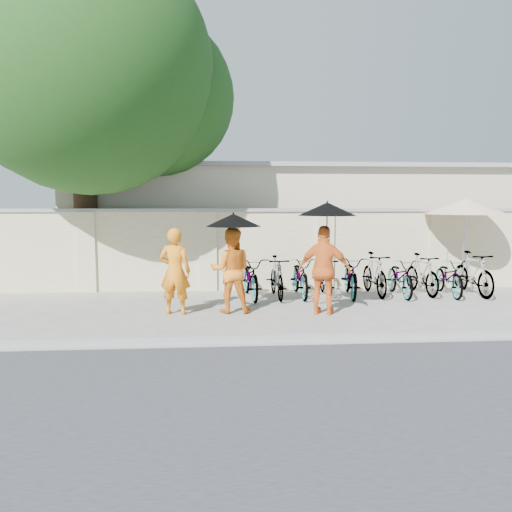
{
  "coord_description": "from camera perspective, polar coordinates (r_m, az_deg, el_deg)",
  "views": [
    {
      "loc": [
        -0.74,
        -9.53,
        2.23
      ],
      "look_at": [
        0.06,
        0.94,
        1.1
      ],
      "focal_mm": 35.0,
      "sensor_mm": 36.0,
      "label": 1
    }
  ],
  "objects": [
    {
      "name": "building_behind",
      "position": [
        16.77,
        5.06,
        3.96
      ],
      "size": [
        14.0,
        6.0,
        3.2
      ],
      "primitive_type": "cube",
      "color": "beige",
      "rests_on": "ground"
    },
    {
      "name": "patio_umbrella",
      "position": [
        13.52,
        22.83,
        5.16
      ],
      "size": [
        2.59,
        2.59,
        2.34
      ],
      "rotation": [
        0.0,
        0.0,
        -0.43
      ],
      "color": "gray",
      "rests_on": "ground"
    },
    {
      "name": "monk_center",
      "position": [
        10.11,
        -2.87,
        -1.65
      ],
      "size": [
        0.88,
        0.71,
        1.72
      ],
      "primitive_type": "imported",
      "rotation": [
        0.0,
        0.0,
        3.08
      ],
      "color": "orange",
      "rests_on": "ground"
    },
    {
      "name": "bike_6",
      "position": [
        12.41,
        16.16,
        -2.3
      ],
      "size": [
        0.67,
        1.78,
        0.92
      ],
      "primitive_type": "imported",
      "rotation": [
        0.0,
        0.0,
        -0.04
      ],
      "color": "#ACACAC",
      "rests_on": "ground"
    },
    {
      "name": "monk_right",
      "position": [
        10.01,
        7.82,
        -1.62
      ],
      "size": [
        1.13,
        0.79,
        1.78
      ],
      "primitive_type": "imported",
      "rotation": [
        0.0,
        0.0,
        2.76
      ],
      "color": "orange",
      "rests_on": "ground"
    },
    {
      "name": "bike_7",
      "position": [
        12.77,
        18.43,
        -1.99
      ],
      "size": [
        0.6,
        1.68,
        0.99
      ],
      "primitive_type": "imported",
      "rotation": [
        0.0,
        0.0,
        0.08
      ],
      "color": "#ACACAC",
      "rests_on": "ground"
    },
    {
      "name": "bike_4",
      "position": [
        12.06,
        10.81,
        -2.27
      ],
      "size": [
        0.89,
        1.93,
        0.98
      ],
      "primitive_type": "imported",
      "rotation": [
        0.0,
        0.0,
        -0.13
      ],
      "color": "#ACACAC",
      "rests_on": "ground"
    },
    {
      "name": "bike_9",
      "position": [
        13.1,
        23.57,
        -1.84
      ],
      "size": [
        0.59,
        1.78,
        1.06
      ],
      "primitive_type": "imported",
      "rotation": [
        0.0,
        0.0,
        0.05
      ],
      "color": "#ACACAC",
      "rests_on": "ground"
    },
    {
      "name": "monk_left",
      "position": [
        10.06,
        -9.25,
        -1.73
      ],
      "size": [
        0.7,
        0.53,
        1.73
      ],
      "primitive_type": "imported",
      "rotation": [
        0.0,
        0.0,
        2.94
      ],
      "color": "orange",
      "rests_on": "ground"
    },
    {
      "name": "shade_tree",
      "position": [
        13.16,
        -18.03,
        18.44
      ],
      "size": [
        6.7,
        6.2,
        8.2
      ],
      "color": "#3D281E",
      "rests_on": "ground"
    },
    {
      "name": "bike_0",
      "position": [
        11.65,
        -0.57,
        -2.47
      ],
      "size": [
        0.83,
        1.91,
        0.97
      ],
      "primitive_type": "imported",
      "rotation": [
        0.0,
        0.0,
        0.1
      ],
      "color": "#ACACAC",
      "rests_on": "ground"
    },
    {
      "name": "bike_2",
      "position": [
        11.9,
        5.13,
        -2.33
      ],
      "size": [
        0.65,
        1.84,
        0.96
      ],
      "primitive_type": "imported",
      "rotation": [
        0.0,
        0.0,
        0.01
      ],
      "color": "#ACACAC",
      "rests_on": "ground"
    },
    {
      "name": "asphalt_street",
      "position": [
        4.24,
        7.01,
        -25.57
      ],
      "size": [
        40.0,
        8.0,
        0.01
      ],
      "primitive_type": "cube",
      "color": "#46464D",
      "rests_on": "ground"
    },
    {
      "name": "parasol_center",
      "position": [
        9.94,
        -2.6,
        4.12
      ],
      "size": [
        1.1,
        1.1,
        1.03
      ],
      "color": "black",
      "rests_on": "ground"
    },
    {
      "name": "bike_3",
      "position": [
        11.98,
        7.97,
        -2.34
      ],
      "size": [
        0.51,
        1.6,
        0.95
      ],
      "primitive_type": "imported",
      "rotation": [
        0.0,
        0.0,
        -0.04
      ],
      "color": "#ACACAC",
      "rests_on": "ground"
    },
    {
      "name": "bike_1",
      "position": [
        11.63,
        2.39,
        -2.45
      ],
      "size": [
        0.54,
        1.66,
        0.99
      ],
      "primitive_type": "imported",
      "rotation": [
        0.0,
        0.0,
        0.05
      ],
      "color": "#ACACAC",
      "rests_on": "ground"
    },
    {
      "name": "ground",
      "position": [
        9.82,
        0.07,
        -6.99
      ],
      "size": [
        80.0,
        80.0,
        0.0
      ],
      "primitive_type": "plane",
      "color": "#A59E95"
    },
    {
      "name": "bike_8",
      "position": [
        12.84,
        21.2,
        -2.22
      ],
      "size": [
        0.75,
        1.78,
        0.91
      ],
      "primitive_type": "imported",
      "rotation": [
        0.0,
        0.0,
        -0.09
      ],
      "color": "#ACACAC",
      "rests_on": "ground"
    },
    {
      "name": "bike_5",
      "position": [
        12.31,
        13.38,
        -2.03
      ],
      "size": [
        0.51,
        1.73,
        1.03
      ],
      "primitive_type": "imported",
      "rotation": [
        0.0,
        0.0,
        0.01
      ],
      "color": "#ACACAC",
      "rests_on": "ground"
    },
    {
      "name": "kerb",
      "position": [
        8.16,
        1.0,
        -9.28
      ],
      "size": [
        40.0,
        0.16,
        0.12
      ],
      "primitive_type": "cube",
      "color": "gray",
      "rests_on": "ground"
    },
    {
      "name": "parasol_right",
      "position": [
        9.85,
        8.14,
        5.34
      ],
      "size": [
        1.14,
        1.14,
        1.23
      ],
      "color": "black",
      "rests_on": "ground"
    },
    {
      "name": "compound_wall",
      "position": [
        12.91,
        3.4,
        0.66
      ],
      "size": [
        20.0,
        0.3,
        2.0
      ],
      "primitive_type": "cube",
      "color": "beige",
      "rests_on": "ground"
    }
  ]
}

